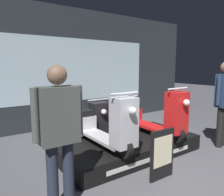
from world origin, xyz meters
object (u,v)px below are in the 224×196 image
scooter_backrow_1 (115,118)px  price_sign_board (162,154)px  scooter_display_right (154,116)px  person_right_browsing (224,98)px  scooter_backrow_0 (87,123)px  scooter_display_left (104,126)px  person_left_browsing (59,127)px

scooter_backrow_1 → price_sign_board: (-0.78, -2.25, 0.01)m
scooter_display_right → person_right_browsing: (1.24, -0.72, 0.35)m
scooter_backrow_0 → person_right_browsing: 2.97m
person_right_browsing → price_sign_board: (-2.03, -0.20, -0.64)m
scooter_backrow_0 → person_right_browsing: bearing=-44.8°
scooter_backrow_1 → person_right_browsing: size_ratio=0.96×
scooter_display_left → person_left_browsing: 1.33m
person_right_browsing → scooter_backrow_1: bearing=121.4°
scooter_backrow_0 → price_sign_board: scooter_backrow_0 is taller
person_left_browsing → price_sign_board: 1.61m
scooter_backrow_1 → price_sign_board: size_ratio=2.25×
scooter_display_right → person_right_browsing: 1.48m
scooter_display_left → scooter_display_right: size_ratio=1.00×
scooter_backrow_0 → person_right_browsing: (2.06, -2.05, 0.64)m
person_right_browsing → price_sign_board: person_right_browsing is taller
scooter_backrow_0 → price_sign_board: bearing=-89.2°
scooter_display_left → person_left_browsing: person_left_browsing is taller
scooter_backrow_1 → price_sign_board: scooter_backrow_1 is taller
price_sign_board → scooter_display_right: bearing=49.8°
person_right_browsing → scooter_display_right: bearing=149.8°
person_right_browsing → price_sign_board: size_ratio=2.34×
scooter_display_right → person_right_browsing: person_right_browsing is taller
person_left_browsing → price_sign_board: size_ratio=2.23×
scooter_backrow_1 → person_right_browsing: 2.48m
scooter_display_left → scooter_display_right: 1.19m
scooter_display_right → price_sign_board: 1.25m
person_left_browsing → price_sign_board: (1.48, -0.20, -0.61)m
scooter_display_left → scooter_backrow_1: bearing=48.1°
scooter_backrow_0 → person_left_browsing: size_ratio=1.01×
person_right_browsing → scooter_backrow_0: bearing=135.2°
scooter_backrow_0 → scooter_backrow_1: (0.81, 0.00, 0.00)m
scooter_display_right → scooter_backrow_0: (-0.82, 1.32, -0.29)m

